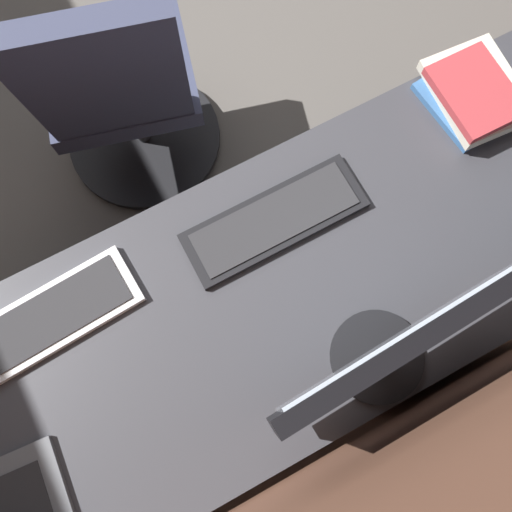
{
  "coord_description": "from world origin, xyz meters",
  "views": [
    {
      "loc": [
        0.42,
        1.86,
        1.93
      ],
      "look_at": [
        0.29,
        1.62,
        0.95
      ],
      "focal_mm": 39.25,
      "sensor_mm": 36.0,
      "label": 1
    }
  ],
  "objects": [
    {
      "name": "desk",
      "position": [
        0.29,
        1.67,
        0.66
      ],
      "size": [
        2.3,
        0.64,
        0.73
      ],
      "color": "#38383D",
      "rests_on": "ground"
    },
    {
      "name": "drawer_pedestal",
      "position": [
        -0.01,
        1.7,
        0.35
      ],
      "size": [
        0.4,
        0.51,
        0.69
      ],
      "color": "#38383D",
      "rests_on": "ground"
    },
    {
      "name": "monitor_primary",
      "position": [
        0.14,
        1.88,
        0.98
      ],
      "size": [
        0.54,
        0.2,
        0.43
      ],
      "color": "black",
      "rests_on": "desk"
    },
    {
      "name": "keyboard_main",
      "position": [
        0.18,
        1.51,
        0.74
      ],
      "size": [
        0.42,
        0.14,
        0.02
      ],
      "color": "black",
      "rests_on": "desk"
    },
    {
      "name": "keyboard_spare",
      "position": [
        0.73,
        1.48,
        0.74
      ],
      "size": [
        0.43,
        0.16,
        0.02
      ],
      "color": "silver",
      "rests_on": "desk"
    },
    {
      "name": "book_stack_near",
      "position": [
        -0.38,
        1.47,
        0.76
      ],
      "size": [
        0.22,
        0.26,
        0.07
      ],
      "color": "#38669E",
      "rests_on": "desk"
    },
    {
      "name": "office_chair",
      "position": [
        0.34,
        0.87,
        0.46
      ],
      "size": [
        0.56,
        0.6,
        0.97
      ],
      "color": "#383D56",
      "rests_on": "ground"
    }
  ]
}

